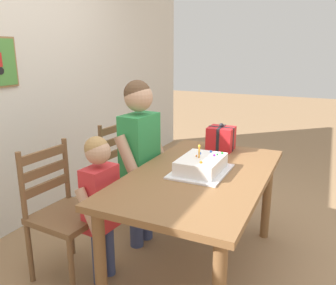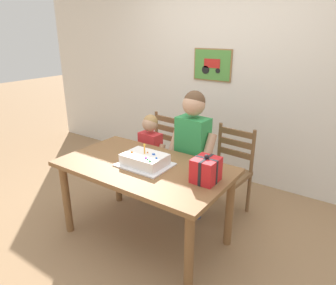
{
  "view_description": "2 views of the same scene",
  "coord_description": "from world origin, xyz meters",
  "px_view_note": "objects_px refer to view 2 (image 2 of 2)",
  "views": [
    {
      "loc": [
        -2.04,
        -0.72,
        1.53
      ],
      "look_at": [
        -0.02,
        0.23,
        0.93
      ],
      "focal_mm": 36.97,
      "sensor_mm": 36.0,
      "label": 1
    },
    {
      "loc": [
        1.53,
        -1.86,
        1.83
      ],
      "look_at": [
        0.1,
        0.22,
        0.9
      ],
      "focal_mm": 32.59,
      "sensor_mm": 36.0,
      "label": 2
    }
  ],
  "objects_px": {
    "chair_left": "(161,154)",
    "chair_right": "(227,172)",
    "birthday_cake": "(145,160)",
    "child_younger": "(150,150)",
    "gift_box_red_large": "(206,170)",
    "dining_table": "(144,175)",
    "child_older": "(193,144)"
  },
  "relations": [
    {
      "from": "birthday_cake",
      "to": "child_younger",
      "type": "height_order",
      "value": "child_younger"
    },
    {
      "from": "gift_box_red_large",
      "to": "chair_left",
      "type": "bearing_deg",
      "value": 141.85
    },
    {
      "from": "dining_table",
      "to": "birthday_cake",
      "type": "distance_m",
      "value": 0.15
    },
    {
      "from": "gift_box_red_large",
      "to": "child_older",
      "type": "height_order",
      "value": "child_older"
    },
    {
      "from": "birthday_cake",
      "to": "chair_left",
      "type": "relative_size",
      "value": 0.48
    },
    {
      "from": "birthday_cake",
      "to": "child_younger",
      "type": "bearing_deg",
      "value": 123.76
    },
    {
      "from": "dining_table",
      "to": "birthday_cake",
      "type": "xyz_separation_m",
      "value": [
        0.01,
        -0.0,
        0.15
      ]
    },
    {
      "from": "gift_box_red_large",
      "to": "chair_right",
      "type": "xyz_separation_m",
      "value": [
        -0.15,
        0.78,
        -0.37
      ]
    },
    {
      "from": "dining_table",
      "to": "chair_right",
      "type": "bearing_deg",
      "value": 62.54
    },
    {
      "from": "chair_left",
      "to": "chair_right",
      "type": "distance_m",
      "value": 0.84
    },
    {
      "from": "chair_left",
      "to": "chair_right",
      "type": "xyz_separation_m",
      "value": [
        0.84,
        -0.0,
        0.0
      ]
    },
    {
      "from": "gift_box_red_large",
      "to": "child_younger",
      "type": "distance_m",
      "value": 1.09
    },
    {
      "from": "dining_table",
      "to": "child_older",
      "type": "bearing_deg",
      "value": 73.81
    },
    {
      "from": "dining_table",
      "to": "child_younger",
      "type": "height_order",
      "value": "child_younger"
    },
    {
      "from": "dining_table",
      "to": "gift_box_red_large",
      "type": "height_order",
      "value": "gift_box_red_large"
    },
    {
      "from": "chair_left",
      "to": "chair_right",
      "type": "height_order",
      "value": "same"
    },
    {
      "from": "chair_left",
      "to": "child_older",
      "type": "bearing_deg",
      "value": -24.84
    },
    {
      "from": "child_younger",
      "to": "gift_box_red_large",
      "type": "bearing_deg",
      "value": -28.77
    },
    {
      "from": "chair_right",
      "to": "birthday_cake",
      "type": "bearing_deg",
      "value": -116.77
    },
    {
      "from": "birthday_cake",
      "to": "chair_left",
      "type": "distance_m",
      "value": 0.98
    },
    {
      "from": "gift_box_red_large",
      "to": "child_younger",
      "type": "relative_size",
      "value": 0.22
    },
    {
      "from": "birthday_cake",
      "to": "child_older",
      "type": "bearing_deg",
      "value": 74.93
    },
    {
      "from": "chair_left",
      "to": "child_older",
      "type": "xyz_separation_m",
      "value": [
        0.58,
        -0.27,
        0.33
      ]
    },
    {
      "from": "gift_box_red_large",
      "to": "dining_table",
      "type": "bearing_deg",
      "value": -176.37
    },
    {
      "from": "birthday_cake",
      "to": "child_older",
      "type": "distance_m",
      "value": 0.57
    },
    {
      "from": "chair_left",
      "to": "child_older",
      "type": "height_order",
      "value": "child_older"
    },
    {
      "from": "child_older",
      "to": "chair_right",
      "type": "bearing_deg",
      "value": 45.24
    },
    {
      "from": "child_younger",
      "to": "dining_table",
      "type": "bearing_deg",
      "value": -56.82
    },
    {
      "from": "chair_right",
      "to": "child_younger",
      "type": "xyz_separation_m",
      "value": [
        -0.79,
        -0.27,
        0.15
      ]
    },
    {
      "from": "birthday_cake",
      "to": "child_younger",
      "type": "distance_m",
      "value": 0.69
    },
    {
      "from": "child_younger",
      "to": "chair_right",
      "type": "bearing_deg",
      "value": 18.77
    },
    {
      "from": "gift_box_red_large",
      "to": "chair_right",
      "type": "bearing_deg",
      "value": 100.96
    }
  ]
}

